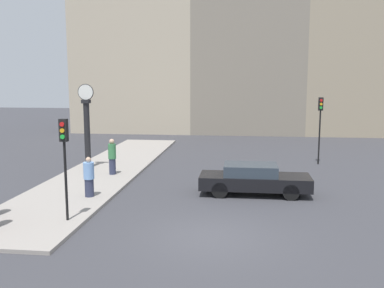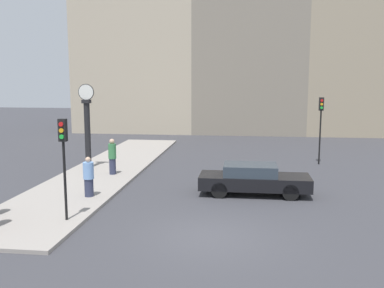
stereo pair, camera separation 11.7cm
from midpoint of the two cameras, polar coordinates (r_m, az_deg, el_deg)
ground_plane at (r=13.82m, az=2.18°, el=-12.27°), size 120.00×120.00×0.00m
sidewalk_corner at (r=23.86m, az=-11.35°, el=-3.36°), size 3.95×22.58×0.13m
building_row at (r=40.44m, az=6.93°, el=12.94°), size 29.92×5.00×19.05m
sedan_car at (r=18.67m, az=8.04°, el=-4.63°), size 4.72×1.71×1.32m
traffic_light_near at (r=14.99m, az=-16.87°, el=-0.52°), size 0.26×0.24×3.50m
traffic_light_far at (r=25.90m, az=16.60°, el=3.50°), size 0.26×0.24×3.92m
street_clock at (r=23.95m, az=-13.97°, el=2.21°), size 0.87×0.41×4.57m
pedestrian_green_hoodie at (r=22.15m, az=-10.74°, el=-1.67°), size 0.39×0.39×1.83m
pedestrian_blue_stripe at (r=18.16m, az=-13.76°, el=-4.33°), size 0.43×0.43×1.66m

